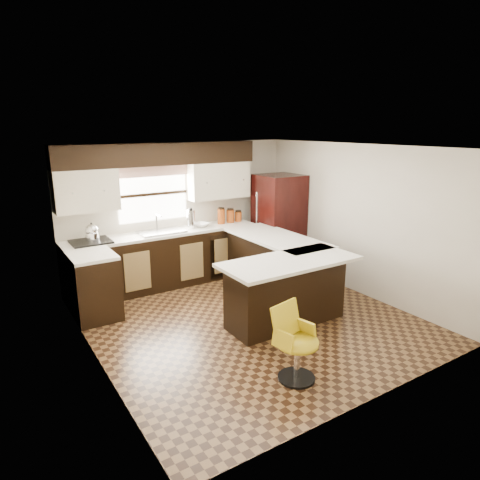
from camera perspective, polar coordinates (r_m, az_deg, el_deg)
floor at (r=6.19m, az=1.19°, el=-10.52°), size 4.40×4.40×0.00m
ceiling at (r=5.59m, az=1.33°, el=12.27°), size 4.40×4.40×0.00m
wall_back at (r=7.65m, az=-7.96°, el=3.83°), size 4.40×0.00×4.40m
wall_front at (r=4.22m, az=18.23°, el=-6.17°), size 4.40×0.00×4.40m
wall_left at (r=4.97m, az=-19.34°, el=-3.06°), size 0.00×4.40×4.40m
wall_right at (r=7.13m, az=15.45°, el=2.60°), size 0.00×4.40×4.40m
base_cab_back at (r=7.40m, az=-9.94°, el=-2.65°), size 3.30×0.60×0.90m
base_cab_left at (r=6.43m, az=-18.83°, el=-6.01°), size 0.60×0.70×0.90m
counter_back at (r=7.27m, az=-10.10°, el=0.90°), size 3.30×0.60×0.04m
counter_left at (r=6.28m, az=-19.20°, el=-1.98°), size 0.60×0.70×0.04m
soffit at (r=7.21m, az=-10.60°, el=11.22°), size 3.40×0.35×0.36m
upper_cab_left at (r=6.89m, az=-19.87°, el=6.23°), size 0.94×0.35×0.64m
upper_cab_right at (r=7.72m, az=-2.92°, el=7.96°), size 1.14×0.35×0.64m
window_pane at (r=7.38m, az=-11.53°, el=6.02°), size 1.20×0.02×0.90m
valance at (r=7.30m, az=-11.58°, el=9.01°), size 1.30×0.06×0.18m
sink at (r=7.22m, az=-10.42°, el=1.10°), size 0.75×0.45×0.03m
dishwasher at (r=7.58m, az=-2.11°, el=-2.14°), size 0.58×0.03×0.78m
cooktop at (r=6.89m, az=-19.28°, el=-0.20°), size 0.58×0.50×0.02m
peninsula_long at (r=6.98m, az=4.52°, el=-3.55°), size 0.60×1.95×0.90m
peninsula_return at (r=5.95m, az=6.13°, el=-6.94°), size 1.65×0.60×0.90m
counter_pen_long at (r=6.87m, az=4.93°, el=0.26°), size 0.84×1.95×0.04m
counter_pen_return at (r=5.72m, az=6.67°, el=-2.86°), size 1.89×0.84×0.04m
refrigerator at (r=8.03m, az=5.18°, el=2.25°), size 0.77×0.74×1.80m
bar_chair at (r=4.72m, az=7.69°, el=-13.61°), size 0.53×0.53×0.84m
kettle at (r=6.86m, az=-19.14°, el=1.06°), size 0.21×0.21×0.28m
percolator at (r=7.43m, az=-6.56°, el=2.78°), size 0.14×0.14×0.32m
mixing_bowl at (r=7.54m, az=-5.17°, el=2.02°), size 0.35×0.35×0.07m
canister_large at (r=7.73m, az=-2.53°, el=3.17°), size 0.13×0.13×0.27m
canister_med at (r=7.83m, az=-1.30°, el=3.19°), size 0.14×0.14×0.23m
canister_small at (r=7.93m, az=-0.24°, el=3.14°), size 0.13×0.13×0.18m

